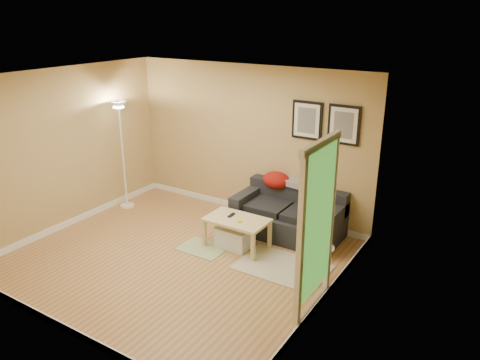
{
  "coord_description": "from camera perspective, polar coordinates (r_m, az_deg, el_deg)",
  "views": [
    {
      "loc": [
        4.0,
        -4.62,
        3.39
      ],
      "look_at": [
        0.55,
        0.85,
        1.05
      ],
      "focal_mm": 34.82,
      "sensor_mm": 36.0,
      "label": 1
    }
  ],
  "objects": [
    {
      "name": "wall_left",
      "position": [
        8.05,
        -20.57,
        3.55
      ],
      "size": [
        0.0,
        4.0,
        4.0
      ],
      "primitive_type": "plane",
      "rotation": [
        1.57,
        0.0,
        1.57
      ],
      "color": "tan",
      "rests_on": "ground"
    },
    {
      "name": "area_rug",
      "position": [
        6.69,
        5.26,
        -10.56
      ],
      "size": [
        1.25,
        0.85,
        0.01
      ],
      "primitive_type": "cube",
      "color": "#C2B89A",
      "rests_on": "ground"
    },
    {
      "name": "baseboard_right",
      "position": [
        5.97,
        9.74,
        -14.47
      ],
      "size": [
        0.02,
        4.0,
        0.1
      ],
      "primitive_type": "cube",
      "color": "white",
      "rests_on": "ground"
    },
    {
      "name": "baseboard_back",
      "position": [
        8.42,
        0.97,
        -3.49
      ],
      "size": [
        4.5,
        0.02,
        0.1
      ],
      "primitive_type": "cube",
      "color": "white",
      "rests_on": "ground"
    },
    {
      "name": "floor_lamp",
      "position": [
        8.57,
        -14.13,
        2.56
      ],
      "size": [
        0.25,
        0.25,
        1.96
      ],
      "primitive_type": null,
      "color": "white",
      "rests_on": "ground"
    },
    {
      "name": "wall_back",
      "position": [
        8.01,
        1.06,
        4.77
      ],
      "size": [
        4.5,
        0.0,
        4.5
      ],
      "primitive_type": "plane",
      "rotation": [
        1.57,
        0.0,
        0.0
      ],
      "color": "tan",
      "rests_on": "ground"
    },
    {
      "name": "side_table",
      "position": [
        6.33,
        9.82,
        -10.1
      ],
      "size": [
        0.34,
        0.34,
        0.51
      ],
      "primitive_type": null,
      "color": "white",
      "rests_on": "ground"
    },
    {
      "name": "ceiling",
      "position": [
        6.16,
        -8.78,
        12.3
      ],
      "size": [
        4.5,
        4.5,
        0.0
      ],
      "primitive_type": "plane",
      "rotation": [
        3.14,
        0.0,
        0.0
      ],
      "color": "white",
      "rests_on": "wall_back"
    },
    {
      "name": "wall_front",
      "position": [
        5.22,
        -22.46,
        -5.34
      ],
      "size": [
        4.5,
        0.0,
        4.5
      ],
      "primitive_type": "plane",
      "rotation": [
        -1.57,
        0.0,
        0.0
      ],
      "color": "tan",
      "rests_on": "ground"
    },
    {
      "name": "coffee_table",
      "position": [
        7.1,
        -0.37,
        -6.49
      ],
      "size": [
        0.94,
        0.58,
        0.47
      ],
      "primitive_type": null,
      "rotation": [
        0.0,
        0.0,
        0.01
      ],
      "color": "beige",
      "rests_on": "ground"
    },
    {
      "name": "tape_roll",
      "position": [
        6.89,
        -0.06,
        -5.06
      ],
      "size": [
        0.07,
        0.07,
        0.03
      ],
      "primitive_type": "cylinder",
      "color": "yellow",
      "rests_on": "coffee_table"
    },
    {
      "name": "doorway",
      "position": [
        5.37,
        9.32,
        -6.53
      ],
      "size": [
        0.12,
        1.01,
        2.13
      ],
      "primitive_type": null,
      "color": "white",
      "rests_on": "ground"
    },
    {
      "name": "plaid_throw",
      "position": [
        7.59,
        6.92,
        -0.36
      ],
      "size": [
        0.45,
        0.32,
        0.1
      ],
      "primitive_type": null,
      "rotation": [
        0.0,
        0.0,
        -0.14
      ],
      "color": "tan",
      "rests_on": "sofa"
    },
    {
      "name": "green_runner",
      "position": [
        7.17,
        -4.64,
        -8.35
      ],
      "size": [
        0.7,
        0.5,
        0.01
      ],
      "primitive_type": "cube",
      "color": "#668C4C",
      "rests_on": "ground"
    },
    {
      "name": "baseboard_front",
      "position": [
        5.83,
        -20.72,
        -16.51
      ],
      "size": [
        4.5,
        0.02,
        0.1
      ],
      "primitive_type": "cube",
      "color": "white",
      "rests_on": "ground"
    },
    {
      "name": "floor",
      "position": [
        6.99,
        -7.66,
        -9.33
      ],
      "size": [
        4.5,
        4.5,
        0.0
      ],
      "primitive_type": "plane",
      "color": "#B4834D",
      "rests_on": "ground"
    },
    {
      "name": "book_stack",
      "position": [
        6.17,
        10.07,
        -7.79
      ],
      "size": [
        0.2,
        0.26,
        0.08
      ],
      "primitive_type": null,
      "rotation": [
        0.0,
        0.0,
        -0.05
      ],
      "color": "#2D4B89",
      "rests_on": "side_table"
    },
    {
      "name": "remote_control",
      "position": [
        7.1,
        -1.06,
        -4.33
      ],
      "size": [
        0.06,
        0.16,
        0.02
      ],
      "primitive_type": "cube",
      "rotation": [
        0.0,
        0.0,
        0.06
      ],
      "color": "black",
      "rests_on": "coffee_table"
    },
    {
      "name": "framed_print_left",
      "position": [
        7.39,
        8.22,
        7.26
      ],
      "size": [
        0.5,
        0.04,
        0.6
      ],
      "primitive_type": null,
      "color": "black",
      "rests_on": "wall_back"
    },
    {
      "name": "sofa",
      "position": [
        7.47,
        5.91,
        -4.04
      ],
      "size": [
        1.7,
        0.9,
        0.75
      ],
      "primitive_type": null,
      "color": "black",
      "rests_on": "ground"
    },
    {
      "name": "red_throw",
      "position": [
        7.71,
        4.49,
        -0.03
      ],
      "size": [
        0.48,
        0.36,
        0.28
      ],
      "primitive_type": null,
      "color": "maroon",
      "rests_on": "sofa"
    },
    {
      "name": "baseboard_left",
      "position": [
        8.45,
        -19.52,
        -4.61
      ],
      "size": [
        0.02,
        4.0,
        0.1
      ],
      "primitive_type": "cube",
      "color": "white",
      "rests_on": "ground"
    },
    {
      "name": "framed_print_right",
      "position": [
        7.17,
        12.62,
        6.6
      ],
      "size": [
        0.5,
        0.04,
        0.6
      ],
      "primitive_type": null,
      "color": "black",
      "rests_on": "wall_back"
    },
    {
      "name": "storage_bin",
      "position": [
        7.14,
        -0.7,
        -6.99
      ],
      "size": [
        0.53,
        0.38,
        0.32
      ],
      "primitive_type": null,
      "color": "white",
      "rests_on": "ground"
    },
    {
      "name": "wall_right",
      "position": [
        5.36,
        10.61,
        -3.39
      ],
      "size": [
        0.0,
        4.0,
        4.0
      ],
      "primitive_type": "plane",
      "rotation": [
        1.57,
        0.0,
        -1.57
      ],
      "color": "tan",
      "rests_on": "ground"
    }
  ]
}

